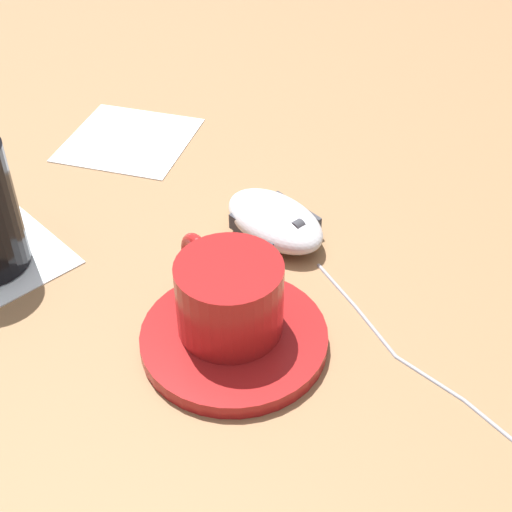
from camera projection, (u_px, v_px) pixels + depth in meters
The scene contains 6 objects.
ground_plane at pixel (143, 224), 0.63m from camera, with size 3.00×3.00×0.00m, color olive.
saucer at pixel (234, 338), 0.52m from camera, with size 0.14×0.14×0.01m, color maroon.
coffee_cup at pixel (228, 295), 0.50m from camera, with size 0.08×0.09×0.06m.
computer_mouse at pixel (275, 221), 0.61m from camera, with size 0.10×0.12×0.03m.
mouse_cable at pixel (502, 421), 0.47m from camera, with size 0.19×0.33×0.00m.
napkin_spare at pixel (129, 139), 0.74m from camera, with size 0.12×0.12×0.00m, color white.
Camera 1 is at (-0.45, -0.25, 0.38)m, focal length 50.00 mm.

